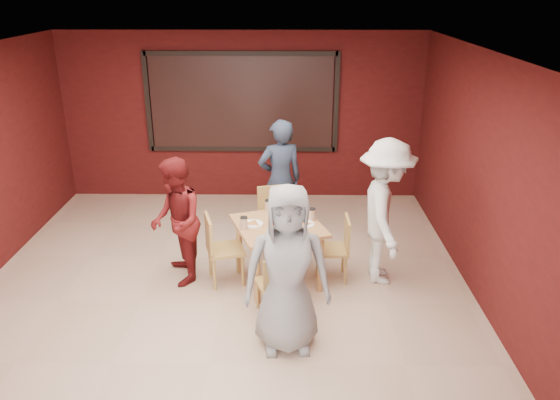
{
  "coord_description": "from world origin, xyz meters",
  "views": [
    {
      "loc": [
        0.75,
        -5.49,
        3.49
      ],
      "look_at": [
        0.67,
        0.51,
        1.09
      ],
      "focal_mm": 35.0,
      "sensor_mm": 36.0,
      "label": 1
    }
  ],
  "objects_px": {
    "chair_back": "(276,216)",
    "chair_front": "(276,282)",
    "diner_front": "(287,269)",
    "diner_left": "(176,222)",
    "chair_left": "(219,246)",
    "chair_right": "(338,245)",
    "diner_right": "(385,212)",
    "dining_table": "(278,231)",
    "diner_back": "(280,180)"
  },
  "relations": [
    {
      "from": "chair_right",
      "to": "diner_right",
      "type": "xyz_separation_m",
      "value": [
        0.56,
        0.01,
        0.44
      ]
    },
    {
      "from": "diner_front",
      "to": "diner_back",
      "type": "bearing_deg",
      "value": 88.36
    },
    {
      "from": "dining_table",
      "to": "diner_back",
      "type": "xyz_separation_m",
      "value": [
        0.0,
        1.3,
        0.2
      ]
    },
    {
      "from": "chair_left",
      "to": "diner_left",
      "type": "relative_size",
      "value": 0.56
    },
    {
      "from": "dining_table",
      "to": "diner_front",
      "type": "relative_size",
      "value": 0.72
    },
    {
      "from": "chair_right",
      "to": "diner_right",
      "type": "relative_size",
      "value": 0.46
    },
    {
      "from": "diner_left",
      "to": "chair_back",
      "type": "bearing_deg",
      "value": 107.3
    },
    {
      "from": "chair_back",
      "to": "diner_back",
      "type": "xyz_separation_m",
      "value": [
        0.06,
        0.48,
        0.35
      ]
    },
    {
      "from": "chair_left",
      "to": "chair_right",
      "type": "bearing_deg",
      "value": 4.37
    },
    {
      "from": "diner_front",
      "to": "diner_left",
      "type": "bearing_deg",
      "value": 131.63
    },
    {
      "from": "diner_right",
      "to": "chair_front",
      "type": "bearing_deg",
      "value": 125.24
    },
    {
      "from": "diner_front",
      "to": "diner_back",
      "type": "xyz_separation_m",
      "value": [
        -0.1,
        2.6,
        -0.0
      ]
    },
    {
      "from": "diner_front",
      "to": "diner_right",
      "type": "relative_size",
      "value": 0.97
    },
    {
      "from": "diner_front",
      "to": "dining_table",
      "type": "bearing_deg",
      "value": 90.79
    },
    {
      "from": "chair_front",
      "to": "chair_right",
      "type": "relative_size",
      "value": 0.93
    },
    {
      "from": "chair_front",
      "to": "diner_right",
      "type": "bearing_deg",
      "value": 33.35
    },
    {
      "from": "diner_right",
      "to": "diner_front",
      "type": "bearing_deg",
      "value": 141.29
    },
    {
      "from": "diner_back",
      "to": "dining_table",
      "type": "bearing_deg",
      "value": 72.56
    },
    {
      "from": "dining_table",
      "to": "chair_back",
      "type": "xyz_separation_m",
      "value": [
        -0.05,
        0.82,
        -0.16
      ]
    },
    {
      "from": "chair_front",
      "to": "chair_back",
      "type": "relative_size",
      "value": 0.83
    },
    {
      "from": "chair_back",
      "to": "diner_back",
      "type": "bearing_deg",
      "value": 83.34
    },
    {
      "from": "chair_back",
      "to": "diner_front",
      "type": "bearing_deg",
      "value": -85.71
    },
    {
      "from": "chair_front",
      "to": "diner_left",
      "type": "xyz_separation_m",
      "value": [
        -1.23,
        0.8,
        0.36
      ]
    },
    {
      "from": "diner_left",
      "to": "diner_right",
      "type": "relative_size",
      "value": 0.87
    },
    {
      "from": "dining_table",
      "to": "diner_back",
      "type": "distance_m",
      "value": 1.32
    },
    {
      "from": "chair_right",
      "to": "chair_back",
      "type": "bearing_deg",
      "value": 136.29
    },
    {
      "from": "dining_table",
      "to": "chair_back",
      "type": "relative_size",
      "value": 1.35
    },
    {
      "from": "chair_left",
      "to": "chair_back",
      "type": "bearing_deg",
      "value": 52.14
    },
    {
      "from": "chair_back",
      "to": "chair_right",
      "type": "relative_size",
      "value": 1.13
    },
    {
      "from": "diner_left",
      "to": "diner_back",
      "type": "bearing_deg",
      "value": 119.2
    },
    {
      "from": "chair_back",
      "to": "chair_left",
      "type": "relative_size",
      "value": 1.04
    },
    {
      "from": "chair_left",
      "to": "chair_right",
      "type": "height_order",
      "value": "chair_left"
    },
    {
      "from": "diner_front",
      "to": "diner_left",
      "type": "distance_m",
      "value": 1.89
    },
    {
      "from": "chair_back",
      "to": "diner_right",
      "type": "height_order",
      "value": "diner_right"
    },
    {
      "from": "diner_front",
      "to": "chair_front",
      "type": "bearing_deg",
      "value": 98.85
    },
    {
      "from": "chair_back",
      "to": "diner_right",
      "type": "distance_m",
      "value": 1.58
    },
    {
      "from": "chair_left",
      "to": "diner_left",
      "type": "bearing_deg",
      "value": 173.01
    },
    {
      "from": "dining_table",
      "to": "chair_front",
      "type": "xyz_separation_m",
      "value": [
        -0.01,
        -0.78,
        -0.25
      ]
    },
    {
      "from": "chair_back",
      "to": "diner_left",
      "type": "relative_size",
      "value": 0.59
    },
    {
      "from": "dining_table",
      "to": "diner_right",
      "type": "distance_m",
      "value": 1.31
    },
    {
      "from": "diner_left",
      "to": "chair_left",
      "type": "bearing_deg",
      "value": 66.39
    },
    {
      "from": "dining_table",
      "to": "chair_front",
      "type": "height_order",
      "value": "dining_table"
    },
    {
      "from": "dining_table",
      "to": "diner_left",
      "type": "relative_size",
      "value": 0.79
    },
    {
      "from": "chair_right",
      "to": "diner_right",
      "type": "height_order",
      "value": "diner_right"
    },
    {
      "from": "diner_left",
      "to": "dining_table",
      "type": "bearing_deg",
      "value": 72.43
    },
    {
      "from": "chair_front",
      "to": "diner_left",
      "type": "height_order",
      "value": "diner_left"
    },
    {
      "from": "chair_back",
      "to": "diner_back",
      "type": "height_order",
      "value": "diner_back"
    },
    {
      "from": "chair_back",
      "to": "chair_front",
      "type": "bearing_deg",
      "value": -88.54
    },
    {
      "from": "dining_table",
      "to": "diner_right",
      "type": "height_order",
      "value": "diner_right"
    },
    {
      "from": "chair_back",
      "to": "diner_back",
      "type": "distance_m",
      "value": 0.6
    }
  ]
}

